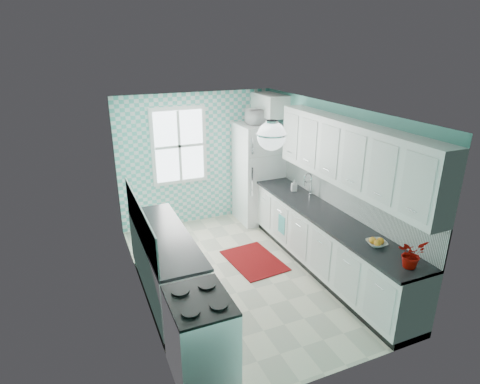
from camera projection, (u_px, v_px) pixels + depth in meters
name	position (u px, v px, depth m)	size (l,w,h in m)	color
floor	(243.00, 274.00, 6.17)	(3.00, 4.40, 0.02)	beige
ceiling	(244.00, 109.00, 5.28)	(3.00, 4.40, 0.02)	white
wall_back	(197.00, 159.00, 7.63)	(3.00, 0.02, 2.50)	#6EC9B9
wall_front	(336.00, 276.00, 3.83)	(3.00, 0.02, 2.50)	#6EC9B9
wall_left	(137.00, 215.00, 5.17)	(0.02, 4.40, 2.50)	#6EC9B9
wall_right	(332.00, 184.00, 6.29)	(0.02, 4.40, 2.50)	#6EC9B9
accent_wall	(197.00, 159.00, 7.61)	(3.00, 0.01, 2.50)	#59C3B4
window	(179.00, 146.00, 7.35)	(1.04, 0.05, 1.44)	white
backsplash_right	(346.00, 196.00, 5.95)	(0.02, 3.60, 0.51)	white
backsplash_left	(140.00, 221.00, 5.14)	(0.02, 2.15, 0.51)	white
upper_cabinets_right	(351.00, 155.00, 5.48)	(0.33, 3.20, 0.90)	white
upper_cabinet_fridge	(268.00, 105.00, 7.43)	(0.40, 0.74, 0.40)	white
ceiling_light	(272.00, 136.00, 4.66)	(0.34, 0.34, 0.35)	silver
base_cabinets_right	(326.00, 244.00, 6.11)	(0.60, 3.60, 0.90)	white
countertop_right	(328.00, 216.00, 5.94)	(0.63, 3.60, 0.04)	black
base_cabinets_left	(166.00, 267.00, 5.50)	(0.60, 2.15, 0.90)	white
countertop_left	(165.00, 236.00, 5.34)	(0.63, 2.15, 0.04)	black
fridge	(259.00, 173.00, 7.77)	(0.83, 0.82, 1.92)	white
stove	(201.00, 336.00, 4.16)	(0.62, 0.77, 0.93)	white
sink	(302.00, 198.00, 6.60)	(0.49, 0.41, 0.53)	silver
rug	(254.00, 261.00, 6.52)	(0.74, 1.06, 0.02)	maroon
dish_towel	(282.00, 224.00, 6.70)	(0.01, 0.21, 0.31)	#53A28C
fruit_bowl	(376.00, 243.00, 5.04)	(0.24, 0.24, 0.06)	white
potted_plant	(411.00, 254.00, 4.52)	(0.30, 0.26, 0.33)	red
soap_bottle	(294.00, 185.00, 6.86)	(0.09, 0.09, 0.20)	#9BA8B6
microwave	(260.00, 116.00, 7.38)	(0.49, 0.33, 0.27)	silver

